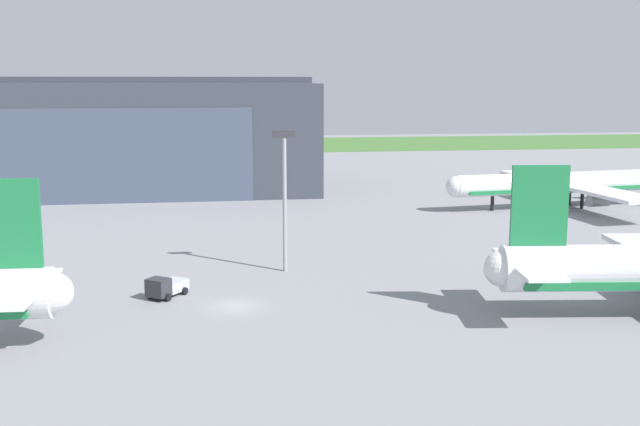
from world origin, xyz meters
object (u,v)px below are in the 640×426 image
object	(u,v)px
maintenance_hangar	(39,136)
airliner_far_left	(569,183)
fuel_bowser	(166,287)
apron_light_mast	(285,187)

from	to	relation	value
maintenance_hangar	airliner_far_left	distance (m)	96.99
fuel_bowser	apron_light_mast	distance (m)	17.28
airliner_far_left	maintenance_hangar	bearing A→B (deg)	158.94
fuel_bowser	maintenance_hangar	bearing A→B (deg)	108.98
fuel_bowser	apron_light_mast	world-z (taller)	apron_light_mast
maintenance_hangar	airliner_far_left	bearing A→B (deg)	-21.06
fuel_bowser	airliner_far_left	bearing A→B (deg)	35.54
maintenance_hangar	apron_light_mast	distance (m)	81.49
airliner_far_left	fuel_bowser	distance (m)	77.37
maintenance_hangar	fuel_bowser	size ratio (longest dim) A/B	22.02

